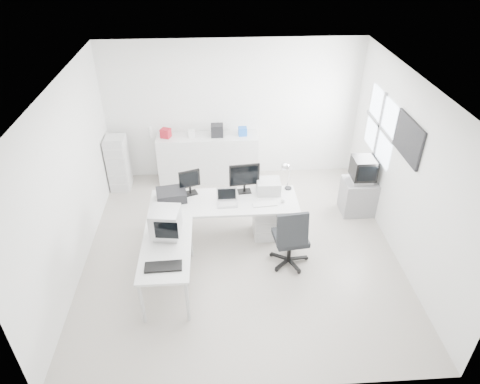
{
  "coord_description": "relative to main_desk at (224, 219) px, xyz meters",
  "views": [
    {
      "loc": [
        -0.36,
        -5.39,
        4.7
      ],
      "look_at": [
        0.0,
        0.2,
        1.0
      ],
      "focal_mm": 32.0,
      "sensor_mm": 36.0,
      "label": 1
    }
  ],
  "objects": [
    {
      "name": "filing_cabinet",
      "position": [
        -2.03,
        1.73,
        0.17
      ],
      "size": [
        0.38,
        0.45,
        1.09
      ],
      "primitive_type": "cube",
      "color": "silver",
      "rests_on": "floor"
    },
    {
      "name": "office_chair",
      "position": [
        0.99,
        -0.69,
        0.18
      ],
      "size": [
        0.7,
        0.7,
        1.11
      ],
      "primitive_type": null,
      "rotation": [
        0.0,
        0.0,
        0.11
      ],
      "color": "#27292C",
      "rests_on": "floor"
    },
    {
      "name": "side_desk",
      "position": [
        -0.85,
        -1.1,
        0.0
      ],
      "size": [
        0.7,
        1.4,
        0.75
      ],
      "primitive_type": null,
      "color": "silver",
      "rests_on": "floor"
    },
    {
      "name": "crt_tv",
      "position": [
        2.47,
        0.6,
        0.51
      ],
      "size": [
        0.5,
        0.48,
        0.45
      ],
      "primitive_type": null,
      "color": "black",
      "rests_on": "tv_cabinet"
    },
    {
      "name": "white_mouse",
      "position": [
        0.95,
        -0.1,
        0.41
      ],
      "size": [
        0.07,
        0.07,
        0.07
      ],
      "primitive_type": "sphere",
      "color": "silver",
      "rests_on": "main_desk"
    },
    {
      "name": "lcd_monitor_large",
      "position": [
        0.35,
        0.25,
        0.64
      ],
      "size": [
        0.52,
        0.25,
        0.52
      ],
      "primitive_type": null,
      "rotation": [
        0.0,
        0.0,
        0.11
      ],
      "color": "black",
      "rests_on": "main_desk"
    },
    {
      "name": "laser_printer",
      "position": [
        0.75,
        0.22,
        0.49
      ],
      "size": [
        0.39,
        0.34,
        0.22
      ],
      "primitive_type": "cube",
      "rotation": [
        0.0,
        0.0,
        -0.01
      ],
      "color": "#AEAEAE",
      "rests_on": "main_desk"
    },
    {
      "name": "clutter_box_a",
      "position": [
        -1.07,
        1.91,
        0.71
      ],
      "size": [
        0.22,
        0.21,
        0.18
      ],
      "primitive_type": "cube",
      "rotation": [
        0.0,
        0.0,
        -0.38
      ],
      "color": "maroon",
      "rests_on": "sideboard"
    },
    {
      "name": "ceiling",
      "position": [
        0.25,
        -0.33,
        2.42
      ],
      "size": [
        5.0,
        5.0,
        0.01
      ],
      "primitive_type": "cube",
      "color": "white",
      "rests_on": "back_wall"
    },
    {
      "name": "sideboard",
      "position": [
        -0.27,
        1.91,
        0.12
      ],
      "size": [
        1.99,
        0.5,
        0.99
      ],
      "primitive_type": "cube",
      "color": "silver",
      "rests_on": "floor"
    },
    {
      "name": "right_wall",
      "position": [
        2.75,
        -0.33,
        1.02
      ],
      "size": [
        0.02,
        5.0,
        2.8
      ],
      "primitive_type": "cube",
      "color": "silver",
      "rests_on": "floor"
    },
    {
      "name": "left_wall",
      "position": [
        -2.25,
        -0.33,
        1.02
      ],
      "size": [
        0.02,
        5.0,
        2.8
      ],
      "primitive_type": "cube",
      "color": "silver",
      "rests_on": "floor"
    },
    {
      "name": "clutter_box_c",
      "position": [
        -0.07,
        1.91,
        0.74
      ],
      "size": [
        0.24,
        0.22,
        0.24
      ],
      "primitive_type": "cube",
      "rotation": [
        0.0,
        0.0,
        -0.01
      ],
      "color": "black",
      "rests_on": "sideboard"
    },
    {
      "name": "clutter_bottle",
      "position": [
        -1.37,
        1.95,
        0.73
      ],
      "size": [
        0.07,
        0.07,
        0.22
      ],
      "primitive_type": "cylinder",
      "color": "silver",
      "rests_on": "sideboard"
    },
    {
      "name": "white_keyboard",
      "position": [
        0.65,
        -0.15,
        0.38
      ],
      "size": [
        0.4,
        0.15,
        0.02
      ],
      "primitive_type": "cube",
      "rotation": [
        0.0,
        0.0,
        0.09
      ],
      "color": "silver",
      "rests_on": "main_desk"
    },
    {
      "name": "tv_cabinet",
      "position": [
        2.47,
        0.6,
        -0.05
      ],
      "size": [
        0.6,
        0.49,
        0.66
      ],
      "primitive_type": "cube",
      "color": "gray",
      "rests_on": "floor"
    },
    {
      "name": "back_wall",
      "position": [
        0.25,
        2.17,
        1.02
      ],
      "size": [
        5.0,
        0.02,
        2.8
      ],
      "primitive_type": "cube",
      "color": "silver",
      "rests_on": "floor"
    },
    {
      "name": "inkjet_printer",
      "position": [
        -0.85,
        0.1,
        0.46
      ],
      "size": [
        0.53,
        0.44,
        0.17
      ],
      "primitive_type": "cube",
      "rotation": [
        0.0,
        0.0,
        0.16
      ],
      "color": "black",
      "rests_on": "main_desk"
    },
    {
      "name": "clutter_box_d",
      "position": [
        0.43,
        1.91,
        0.7
      ],
      "size": [
        0.17,
        0.15,
        0.16
      ],
      "primitive_type": "cube",
      "rotation": [
        0.0,
        0.0,
        0.05
      ],
      "color": "blue",
      "rests_on": "sideboard"
    },
    {
      "name": "main_desk",
      "position": [
        0.0,
        0.0,
        0.0
      ],
      "size": [
        2.4,
        0.8,
        0.75
      ],
      "primitive_type": null,
      "color": "silver",
      "rests_on": "floor"
    },
    {
      "name": "window",
      "position": [
        2.73,
        0.87,
        1.23
      ],
      "size": [
        0.02,
        1.2,
        1.1
      ],
      "primitive_type": null,
      "color": "white",
      "rests_on": "right_wall"
    },
    {
      "name": "desk_lamp",
      "position": [
        1.1,
        0.3,
        0.6
      ],
      "size": [
        0.19,
        0.19,
        0.45
      ],
      "primitive_type": null,
      "rotation": [
        0.0,
        0.0,
        0.27
      ],
      "color": "silver",
      "rests_on": "main_desk"
    },
    {
      "name": "laptop",
      "position": [
        0.05,
        -0.1,
        0.48
      ],
      "size": [
        0.31,
        0.32,
        0.21
      ],
      "primitive_type": null,
      "rotation": [
        0.0,
        0.0,
        0.02
      ],
      "color": "#B7B7BA",
      "rests_on": "main_desk"
    },
    {
      "name": "floor",
      "position": [
        0.25,
        -0.33,
        -0.38
      ],
      "size": [
        5.0,
        5.0,
        0.01
      ],
      "primitive_type": "cube",
      "color": "silver",
      "rests_on": "ground"
    },
    {
      "name": "crt_monitor",
      "position": [
        -0.85,
        -0.85,
        0.61
      ],
      "size": [
        0.45,
        0.45,
        0.47
      ],
      "primitive_type": null,
      "rotation": [
        0.0,
        0.0,
        -0.13
      ],
      "color": "#B7B7BA",
      "rests_on": "side_desk"
    },
    {
      "name": "wall_picture",
      "position": [
        2.72,
        -0.23,
        1.52
      ],
      "size": [
        0.04,
        0.9,
        0.6
      ],
      "primitive_type": null,
      "color": "black",
      "rests_on": "right_wall"
    },
    {
      "name": "drawer_pedestal",
      "position": [
        0.7,
        0.05,
        -0.08
      ],
      "size": [
        0.4,
        0.5,
        0.6
      ],
      "primitive_type": "cube",
      "color": "silver",
      "rests_on": "floor"
    },
    {
      "name": "lcd_monitor_small",
      "position": [
        -0.55,
        0.25,
        0.6
      ],
      "size": [
        0.4,
        0.31,
        0.44
      ],
      "primitive_type": null,
      "rotation": [
        0.0,
        0.0,
        0.34
      ],
      "color": "black",
      "rests_on": "main_desk"
    },
    {
      "name": "black_keyboard",
      "position": [
        -0.85,
        -1.5,
        0.39
      ],
      "size": [
        0.5,
        0.21,
        0.03
      ],
      "primitive_type": "cube",
      "rotation": [
        0.0,
        0.0,
        0.04
      ],
      "color": "black",
      "rests_on": "side_desk"
    },
    {
      "name": "clutter_box_b",
      "position": [
        -0.57,
        1.91,
        0.69
      ],
      "size": [
        0.15,
        0.13,
        0.13
      ],
      "primitive_type": "cube",
      "rotation": [
        0.0,
        0.0,
        0.12
      ],
      "color": "silver",
      "rests_on": "sideboard"
    }
  ]
}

